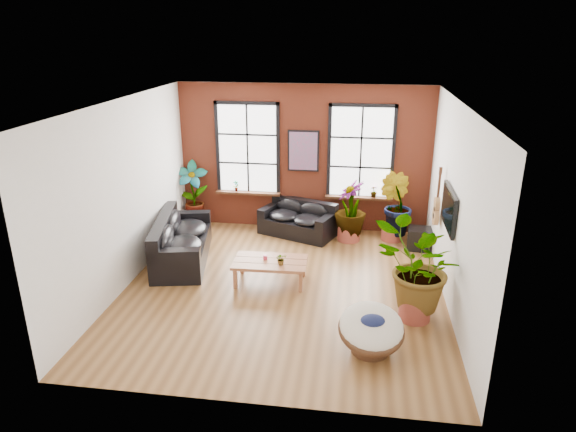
% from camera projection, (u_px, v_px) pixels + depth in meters
% --- Properties ---
extents(room, '(6.04, 6.54, 3.54)m').
position_uv_depth(room, '(285.00, 199.00, 9.37)').
color(room, brown).
rests_on(room, ground).
extents(sofa_back, '(1.94, 1.43, 0.80)m').
position_uv_depth(sofa_back, '(298.00, 220.00, 12.29)').
color(sofa_back, black).
rests_on(sofa_back, ground).
extents(sofa_left, '(1.44, 2.54, 0.95)m').
position_uv_depth(sofa_left, '(179.00, 242.00, 10.87)').
color(sofa_left, black).
rests_on(sofa_left, ground).
extents(coffee_table, '(1.44, 0.84, 0.55)m').
position_uv_depth(coffee_table, '(270.00, 263.00, 9.93)').
color(coffee_table, brown).
rests_on(coffee_table, ground).
extents(papasan_chair, '(1.15, 1.16, 0.76)m').
position_uv_depth(papasan_chair, '(371.00, 329.00, 7.77)').
color(papasan_chair, '#52321D').
rests_on(papasan_chair, ground).
extents(poster, '(0.74, 0.06, 0.98)m').
position_uv_depth(poster, '(303.00, 151.00, 12.12)').
color(poster, black).
rests_on(poster, room).
extents(tv_wall_unit, '(0.13, 1.86, 1.20)m').
position_uv_depth(tv_wall_unit, '(445.00, 209.00, 9.47)').
color(tv_wall_unit, black).
rests_on(tv_wall_unit, room).
extents(media_box, '(0.63, 0.55, 0.48)m').
position_uv_depth(media_box, '(421.00, 239.00, 11.49)').
color(media_box, black).
rests_on(media_box, ground).
extents(pot_back_left, '(0.62, 0.62, 0.35)m').
position_uv_depth(pot_back_left, '(195.00, 219.00, 12.86)').
color(pot_back_left, '#9F4234').
rests_on(pot_back_left, ground).
extents(pot_back_right, '(0.53, 0.53, 0.36)m').
position_uv_depth(pot_back_right, '(392.00, 232.00, 12.01)').
color(pot_back_right, '#9F4234').
rests_on(pot_back_right, ground).
extents(pot_right_wall, '(0.65, 0.65, 0.39)m').
position_uv_depth(pot_right_wall, '(415.00, 308.00, 8.73)').
color(pot_right_wall, '#9F4234').
rests_on(pot_right_wall, ground).
extents(pot_mid, '(0.59, 0.59, 0.38)m').
position_uv_depth(pot_mid, '(349.00, 232.00, 11.99)').
color(pot_mid, '#9F4234').
rests_on(pot_mid, ground).
extents(floor_plant_back_left, '(0.90, 0.71, 1.50)m').
position_uv_depth(floor_plant_back_left, '(193.00, 191.00, 12.62)').
color(floor_plant_back_left, '#1A3A0F').
rests_on(floor_plant_back_left, ground).
extents(floor_plant_back_right, '(1.01, 0.99, 1.43)m').
position_uv_depth(floor_plant_back_right, '(395.00, 205.00, 11.79)').
color(floor_plant_back_right, '#1A3A0F').
rests_on(floor_plant_back_right, ground).
extents(floor_plant_right_wall, '(1.82, 1.76, 1.54)m').
position_uv_depth(floor_plant_right_wall, '(418.00, 269.00, 8.50)').
color(floor_plant_right_wall, '#1A3A0F').
rests_on(floor_plant_right_wall, ground).
extents(floor_plant_mid, '(0.89, 0.89, 1.29)m').
position_uv_depth(floor_plant_mid, '(351.00, 208.00, 11.79)').
color(floor_plant_mid, '#1A3A0F').
rests_on(floor_plant_mid, ground).
extents(table_plant, '(0.26, 0.24, 0.23)m').
position_uv_depth(table_plant, '(281.00, 259.00, 9.71)').
color(table_plant, '#1A3A0F').
rests_on(table_plant, coffee_table).
extents(sill_plant_left, '(0.17, 0.17, 0.27)m').
position_uv_depth(sill_plant_left, '(236.00, 186.00, 12.60)').
color(sill_plant_left, '#1A3A0F').
rests_on(sill_plant_left, room).
extents(sill_plant_right, '(0.19, 0.19, 0.27)m').
position_uv_depth(sill_plant_right, '(374.00, 192.00, 12.16)').
color(sill_plant_right, '#1A3A0F').
rests_on(sill_plant_right, room).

